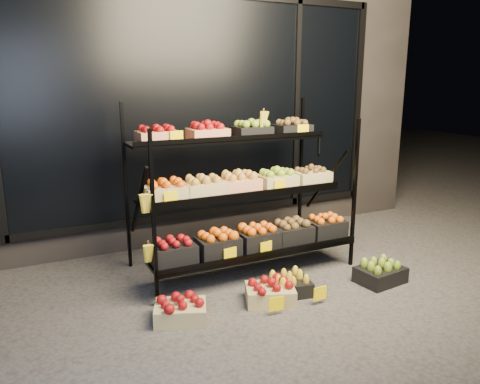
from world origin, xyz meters
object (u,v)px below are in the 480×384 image
floor_crate_midleft (289,285)px  floor_crate_left (180,309)px  display_rack (243,193)px  floor_crate_midright (270,292)px

floor_crate_midleft → floor_crate_left: bearing=-168.0°
display_rack → floor_crate_left: 1.37m
display_rack → floor_crate_midleft: 1.00m
floor_crate_left → floor_crate_midright: (0.80, -0.04, 0.00)m
floor_crate_midright → floor_crate_midleft: bearing=36.0°
floor_crate_midleft → floor_crate_midright: (-0.22, -0.06, 0.01)m
display_rack → floor_crate_left: (-0.92, -0.74, -0.69)m
floor_crate_left → floor_crate_midleft: floor_crate_left is taller
floor_crate_midright → floor_crate_left: bearing=-161.1°
display_rack → floor_crate_midleft: display_rack is taller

